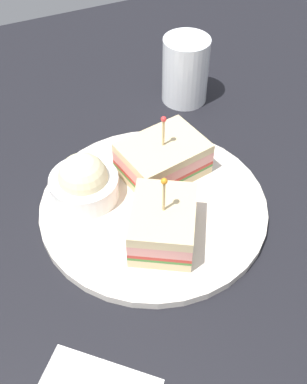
# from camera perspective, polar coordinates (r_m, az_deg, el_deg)

# --- Properties ---
(ground_plane) EXTENTS (1.08, 1.08, 0.02)m
(ground_plane) POSITION_cam_1_polar(r_m,az_deg,el_deg) (0.60, 0.00, -2.68)
(ground_plane) COLOR black
(plate) EXTENTS (0.28, 0.28, 0.01)m
(plate) POSITION_cam_1_polar(r_m,az_deg,el_deg) (0.59, 0.00, -1.70)
(plate) COLOR silver
(plate) RESTS_ON ground_plane
(sandwich_half_front) EXTENTS (0.11, 0.09, 0.09)m
(sandwich_half_front) POSITION_cam_1_polar(r_m,az_deg,el_deg) (0.60, 1.13, 4.03)
(sandwich_half_front) COLOR beige
(sandwich_half_front) RESTS_ON plate
(sandwich_half_back) EXTENTS (0.10, 0.11, 0.10)m
(sandwich_half_back) POSITION_cam_1_polar(r_m,az_deg,el_deg) (0.53, 1.16, -3.82)
(sandwich_half_back) COLOR beige
(sandwich_half_back) RESTS_ON plate
(coleslaw_bowl) EXTENTS (0.08, 0.08, 0.06)m
(coleslaw_bowl) POSITION_cam_1_polar(r_m,az_deg,el_deg) (0.58, -8.30, 1.18)
(coleslaw_bowl) COLOR white
(coleslaw_bowl) RESTS_ON plate
(drink_glass) EXTENTS (0.07, 0.07, 0.10)m
(drink_glass) POSITION_cam_1_polar(r_m,az_deg,el_deg) (0.74, 3.80, 13.89)
(drink_glass) COLOR silver
(drink_glass) RESTS_ON ground_plane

